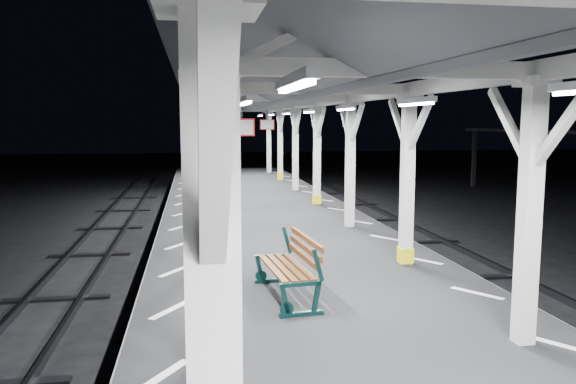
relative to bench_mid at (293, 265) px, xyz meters
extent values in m
plane|color=black|center=(0.55, -0.31, -1.53)|extent=(120.00, 120.00, 0.00)
cube|color=black|center=(0.55, -0.31, -1.03)|extent=(6.00, 50.00, 1.00)
cube|color=silver|center=(-1.90, -0.31, -0.52)|extent=(1.00, 48.00, 0.01)
cube|color=silver|center=(3.00, -0.31, -0.52)|extent=(1.00, 48.00, 0.01)
cube|color=#2D2D33|center=(-3.90, -0.31, -1.45)|extent=(0.08, 60.00, 0.16)
cube|color=silver|center=(-1.45, -5.76, 2.22)|extent=(0.10, 0.99, 0.99)
cube|color=silver|center=(-1.45, -6.86, 2.22)|extent=(0.10, 0.99, 0.99)
cube|color=silver|center=(-1.45, -2.31, 1.07)|extent=(0.22, 0.22, 3.20)
cube|color=silver|center=(-1.45, -2.31, 2.73)|extent=(0.40, 0.40, 0.12)
cube|color=silver|center=(-1.45, -1.76, 2.22)|extent=(0.10, 0.99, 0.99)
cube|color=silver|center=(-1.45, -2.86, 2.22)|extent=(0.10, 0.99, 0.99)
cube|color=silver|center=(-1.45, 1.69, 1.07)|extent=(0.22, 0.22, 3.20)
cube|color=silver|center=(-1.45, 1.69, 2.73)|extent=(0.40, 0.40, 0.12)
cube|color=yellow|center=(-1.45, 1.69, -0.35)|extent=(0.26, 0.26, 0.30)
cube|color=silver|center=(-1.45, 2.24, 2.22)|extent=(0.10, 0.99, 0.99)
cube|color=silver|center=(-1.45, 1.14, 2.22)|extent=(0.10, 0.99, 0.99)
cube|color=silver|center=(-1.45, 5.69, 1.07)|extent=(0.22, 0.22, 3.20)
cube|color=silver|center=(-1.45, 5.69, 2.73)|extent=(0.40, 0.40, 0.12)
cube|color=silver|center=(-1.45, 6.24, 2.22)|extent=(0.10, 0.99, 0.99)
cube|color=silver|center=(-1.45, 5.14, 2.22)|extent=(0.10, 0.99, 0.99)
cube|color=silver|center=(-1.45, 9.69, 1.07)|extent=(0.22, 0.22, 3.20)
cube|color=silver|center=(-1.45, 9.69, 2.73)|extent=(0.40, 0.40, 0.12)
cube|color=yellow|center=(-1.45, 9.69, -0.35)|extent=(0.26, 0.26, 0.30)
cube|color=silver|center=(-1.45, 10.24, 2.22)|extent=(0.10, 0.99, 0.99)
cube|color=silver|center=(-1.45, 9.14, 2.22)|extent=(0.10, 0.99, 0.99)
cube|color=silver|center=(-1.45, 13.69, 1.07)|extent=(0.22, 0.22, 3.20)
cube|color=silver|center=(-1.45, 13.69, 2.73)|extent=(0.40, 0.40, 0.12)
cube|color=silver|center=(-1.45, 14.24, 2.22)|extent=(0.10, 0.99, 0.99)
cube|color=silver|center=(-1.45, 13.14, 2.22)|extent=(0.10, 0.99, 0.99)
cube|color=silver|center=(-1.45, 17.69, 1.07)|extent=(0.22, 0.22, 3.20)
cube|color=silver|center=(-1.45, 17.69, 2.73)|extent=(0.40, 0.40, 0.12)
cube|color=yellow|center=(-1.45, 17.69, -0.35)|extent=(0.26, 0.26, 0.30)
cube|color=silver|center=(-1.45, 18.24, 2.22)|extent=(0.10, 0.99, 0.99)
cube|color=silver|center=(-1.45, 17.14, 2.22)|extent=(0.10, 0.99, 0.99)
cube|color=silver|center=(-1.45, 21.69, 1.07)|extent=(0.22, 0.22, 3.20)
cube|color=silver|center=(-1.45, 21.69, 2.73)|extent=(0.40, 0.40, 0.12)
cube|color=silver|center=(-1.45, 22.24, 2.22)|extent=(0.10, 0.99, 0.99)
cube|color=silver|center=(-1.45, 21.14, 2.22)|extent=(0.10, 0.99, 0.99)
cube|color=silver|center=(2.55, -2.31, 1.07)|extent=(0.22, 0.22, 3.20)
cube|color=silver|center=(2.55, -2.31, 2.73)|extent=(0.40, 0.40, 0.12)
cube|color=silver|center=(2.55, -1.76, 2.22)|extent=(0.10, 0.99, 0.99)
cube|color=silver|center=(2.55, -2.86, 2.22)|extent=(0.10, 0.99, 0.99)
cube|color=silver|center=(2.55, 1.69, 1.07)|extent=(0.22, 0.22, 3.20)
cube|color=silver|center=(2.55, 1.69, 2.73)|extent=(0.40, 0.40, 0.12)
cube|color=yellow|center=(2.55, 1.69, -0.35)|extent=(0.26, 0.26, 0.30)
cube|color=silver|center=(2.55, 2.24, 2.22)|extent=(0.10, 0.99, 0.99)
cube|color=silver|center=(2.55, 1.14, 2.22)|extent=(0.10, 0.99, 0.99)
cube|color=silver|center=(2.55, 5.69, 1.07)|extent=(0.22, 0.22, 3.20)
cube|color=silver|center=(2.55, 5.69, 2.73)|extent=(0.40, 0.40, 0.12)
cube|color=silver|center=(2.55, 6.24, 2.22)|extent=(0.10, 0.99, 0.99)
cube|color=silver|center=(2.55, 5.14, 2.22)|extent=(0.10, 0.99, 0.99)
cube|color=silver|center=(2.55, 9.69, 1.07)|extent=(0.22, 0.22, 3.20)
cube|color=silver|center=(2.55, 9.69, 2.73)|extent=(0.40, 0.40, 0.12)
cube|color=yellow|center=(2.55, 9.69, -0.35)|extent=(0.26, 0.26, 0.30)
cube|color=silver|center=(2.55, 10.24, 2.22)|extent=(0.10, 0.99, 0.99)
cube|color=silver|center=(2.55, 9.14, 2.22)|extent=(0.10, 0.99, 0.99)
cube|color=silver|center=(2.55, 13.69, 1.07)|extent=(0.22, 0.22, 3.20)
cube|color=silver|center=(2.55, 13.69, 2.73)|extent=(0.40, 0.40, 0.12)
cube|color=silver|center=(2.55, 14.24, 2.22)|extent=(0.10, 0.99, 0.99)
cube|color=silver|center=(2.55, 13.14, 2.22)|extent=(0.10, 0.99, 0.99)
cube|color=silver|center=(2.55, 17.69, 1.07)|extent=(0.22, 0.22, 3.20)
cube|color=silver|center=(2.55, 17.69, 2.73)|extent=(0.40, 0.40, 0.12)
cube|color=yellow|center=(2.55, 17.69, -0.35)|extent=(0.26, 0.26, 0.30)
cube|color=silver|center=(2.55, 18.24, 2.22)|extent=(0.10, 0.99, 0.99)
cube|color=silver|center=(2.55, 17.14, 2.22)|extent=(0.10, 0.99, 0.99)
cube|color=silver|center=(2.55, 21.69, 1.07)|extent=(0.22, 0.22, 3.20)
cube|color=silver|center=(2.55, 21.69, 2.73)|extent=(0.40, 0.40, 0.12)
cube|color=silver|center=(2.55, 22.24, 2.22)|extent=(0.10, 0.99, 0.99)
cube|color=silver|center=(2.55, 21.14, 2.22)|extent=(0.10, 0.99, 0.99)
cube|color=silver|center=(-1.45, -0.31, 2.85)|extent=(0.18, 48.00, 0.24)
cube|color=silver|center=(2.55, -0.31, 2.85)|extent=(0.18, 48.00, 0.24)
cube|color=silver|center=(0.55, -2.31, 2.85)|extent=(4.20, 0.14, 0.20)
cube|color=silver|center=(0.55, 1.69, 2.85)|extent=(4.20, 0.14, 0.20)
cube|color=silver|center=(0.55, 5.69, 2.85)|extent=(4.20, 0.14, 0.20)
cube|color=silver|center=(0.55, 9.69, 2.85)|extent=(4.20, 0.14, 0.20)
cube|color=silver|center=(0.55, 13.69, 2.85)|extent=(4.20, 0.14, 0.20)
cube|color=silver|center=(0.55, 17.69, 2.85)|extent=(4.20, 0.14, 0.20)
cube|color=silver|center=(0.55, 21.69, 2.85)|extent=(4.20, 0.14, 0.20)
cube|color=silver|center=(0.55, -0.31, 3.77)|extent=(0.16, 48.00, 0.20)
cube|color=#45474C|center=(-0.75, -0.31, 3.39)|extent=(2.80, 49.00, 1.45)
cube|color=#45474C|center=(1.85, -0.31, 3.39)|extent=(2.80, 49.00, 1.45)
cube|color=silver|center=(-0.75, -4.31, 2.57)|extent=(0.10, 1.35, 0.08)
cube|color=white|center=(-0.75, -4.31, 2.52)|extent=(0.05, 1.25, 0.05)
cube|color=silver|center=(-0.75, -0.31, 2.57)|extent=(0.10, 1.35, 0.08)
cube|color=white|center=(-0.75, -0.31, 2.52)|extent=(0.05, 1.25, 0.05)
cube|color=silver|center=(-0.75, 3.69, 2.57)|extent=(0.10, 1.35, 0.08)
cube|color=white|center=(-0.75, 3.69, 2.52)|extent=(0.05, 1.25, 0.05)
cube|color=silver|center=(-0.75, 7.69, 2.57)|extent=(0.10, 1.35, 0.08)
cube|color=white|center=(-0.75, 7.69, 2.52)|extent=(0.05, 1.25, 0.05)
cube|color=silver|center=(-0.75, 11.69, 2.57)|extent=(0.10, 1.35, 0.08)
cube|color=white|center=(-0.75, 11.69, 2.52)|extent=(0.05, 1.25, 0.05)
cube|color=silver|center=(-0.75, 15.69, 2.57)|extent=(0.10, 1.35, 0.08)
cube|color=white|center=(-0.75, 15.69, 2.52)|extent=(0.05, 1.25, 0.05)
cube|color=silver|center=(-0.75, 19.69, 2.57)|extent=(0.10, 1.35, 0.08)
cube|color=white|center=(-0.75, 19.69, 2.52)|extent=(0.05, 1.25, 0.05)
cube|color=silver|center=(1.85, -0.31, 2.57)|extent=(0.10, 1.35, 0.08)
cube|color=white|center=(1.85, -0.31, 2.52)|extent=(0.05, 1.25, 0.05)
cube|color=silver|center=(1.85, 3.69, 2.57)|extent=(0.10, 1.35, 0.08)
cube|color=white|center=(1.85, 3.69, 2.52)|extent=(0.05, 1.25, 0.05)
cube|color=silver|center=(1.85, 7.69, 2.57)|extent=(0.10, 1.35, 0.08)
cube|color=white|center=(1.85, 7.69, 2.52)|extent=(0.05, 1.25, 0.05)
cube|color=silver|center=(1.85, 11.69, 2.57)|extent=(0.10, 1.35, 0.08)
cube|color=white|center=(1.85, 11.69, 2.52)|extent=(0.05, 1.25, 0.05)
cube|color=silver|center=(1.85, 15.69, 2.57)|extent=(0.10, 1.35, 0.08)
cube|color=white|center=(1.85, 15.69, 2.52)|extent=(0.05, 1.25, 0.05)
cube|color=silver|center=(1.85, 19.69, 2.57)|extent=(0.10, 1.35, 0.08)
cube|color=white|center=(1.85, 19.69, 2.52)|extent=(0.05, 1.25, 0.05)
cylinder|color=black|center=(-0.54, 2.76, 2.49)|extent=(0.02, 0.02, 0.36)
cube|color=red|center=(-0.54, 2.76, 2.14)|extent=(0.50, 0.03, 0.35)
cube|color=white|center=(-0.54, 2.76, 2.14)|extent=(0.44, 0.04, 0.29)
cylinder|color=black|center=(1.05, 11.01, 2.49)|extent=(0.02, 0.02, 0.36)
cube|color=red|center=(1.05, 11.01, 2.14)|extent=(0.50, 0.03, 0.35)
cube|color=white|center=(1.05, 11.01, 2.14)|extent=(0.44, 0.05, 0.29)
cube|color=black|center=(14.55, 21.69, 0.12)|extent=(0.20, 0.20, 3.30)
sphere|color=silver|center=(14.55, 15.69, 1.69)|extent=(0.20, 0.20, 0.20)
sphere|color=silver|center=(14.55, 21.69, 1.69)|extent=(0.20, 0.20, 0.20)
cube|color=#0B2B28|center=(-0.03, -0.89, -0.50)|extent=(0.66, 0.12, 0.07)
cube|color=#0B2B28|center=(-0.27, -0.91, -0.27)|extent=(0.17, 0.07, 0.51)
cube|color=#0B2B28|center=(0.19, -0.87, -0.27)|extent=(0.16, 0.07, 0.51)
cube|color=#0B2B28|center=(0.22, -0.87, 0.21)|extent=(0.18, 0.07, 0.48)
cube|color=#0B2B28|center=(-0.18, 0.87, -0.50)|extent=(0.66, 0.12, 0.07)
cube|color=#0B2B28|center=(-0.43, 0.85, -0.27)|extent=(0.17, 0.07, 0.51)
cube|color=#0B2B28|center=(0.04, 0.89, -0.27)|extent=(0.16, 0.07, 0.51)
cube|color=#0B2B28|center=(0.06, 0.89, 0.21)|extent=(0.18, 0.07, 0.48)
cube|color=brown|center=(-0.32, -0.03, -0.03)|extent=(0.25, 1.68, 0.04)
cube|color=brown|center=(-0.18, -0.02, -0.03)|extent=(0.25, 1.68, 0.04)
cube|color=brown|center=(-0.04, 0.00, -0.03)|extent=(0.25, 1.68, 0.04)
cube|color=brown|center=(0.10, 0.01, -0.03)|extent=(0.25, 1.68, 0.04)
cube|color=brown|center=(0.18, 0.02, 0.12)|extent=(0.20, 1.67, 0.10)
cube|color=brown|center=(0.20, 0.02, 0.27)|extent=(0.20, 1.67, 0.10)
cube|color=brown|center=(0.22, 0.02, 0.41)|extent=(0.20, 1.67, 0.10)
camera|label=1|loc=(-1.52, -8.52, 2.26)|focal=35.00mm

